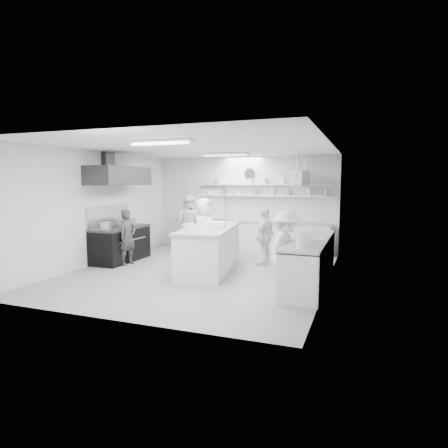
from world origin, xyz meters
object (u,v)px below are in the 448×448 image
(stove, at_px, (121,245))
(back_counter, at_px, (250,236))
(cook_stove, at_px, (128,237))
(prep_island, at_px, (210,249))
(cook_back, at_px, (188,223))
(right_counter, at_px, (310,262))

(stove, xyz_separation_m, back_counter, (2.90, 2.80, 0.01))
(cook_stove, bearing_deg, prep_island, -74.20)
(stove, xyz_separation_m, cook_stove, (0.45, -0.32, 0.29))
(prep_island, distance_m, cook_back, 2.71)
(stove, distance_m, cook_stove, 0.63)
(stove, bearing_deg, back_counter, 43.99)
(prep_island, height_order, cook_stove, cook_stove)
(stove, relative_size, cook_stove, 1.22)
(prep_island, relative_size, cook_stove, 1.89)
(back_counter, bearing_deg, cook_stove, -128.09)
(cook_back, bearing_deg, cook_stove, 77.29)
(cook_stove, xyz_separation_m, cook_back, (0.63, 2.36, 0.15))
(back_counter, bearing_deg, prep_island, -93.73)
(back_counter, height_order, cook_back, cook_back)
(back_counter, bearing_deg, right_counter, -55.35)
(back_counter, distance_m, cook_stove, 3.97)
(prep_island, xyz_separation_m, cook_stove, (-2.26, -0.21, 0.22))
(back_counter, bearing_deg, cook_back, -157.11)
(stove, height_order, prep_island, prep_island)
(back_counter, xyz_separation_m, prep_island, (-0.19, -2.91, 0.05))
(right_counter, height_order, cook_back, cook_back)
(stove, distance_m, right_counter, 5.28)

